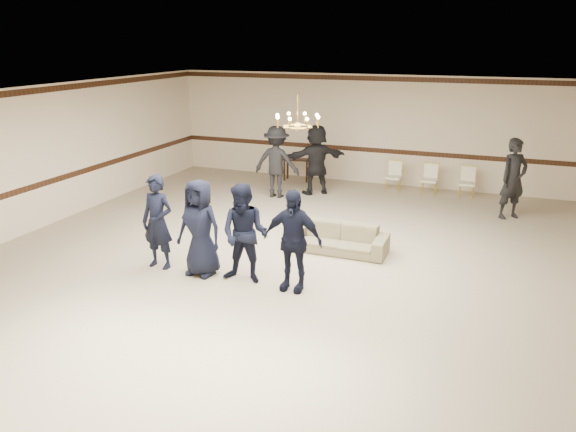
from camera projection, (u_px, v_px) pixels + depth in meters
name	position (u px, v px, depth m)	size (l,w,h in m)	color
room	(279.00, 186.00, 10.04)	(12.01, 14.01, 3.21)	tan
chair_rail	(366.00, 150.00, 16.42)	(12.00, 0.02, 0.14)	#381C10
crown_molding	(369.00, 78.00, 15.78)	(12.00, 0.02, 0.14)	#381C10
chandelier	(298.00, 110.00, 10.53)	(0.94, 0.94, 0.89)	gold
boy_a	(158.00, 222.00, 10.26)	(0.66, 0.43, 1.80)	black
boy_b	(200.00, 228.00, 9.95)	(0.88, 0.57, 1.80)	black
boy_c	(245.00, 234.00, 9.65)	(0.88, 0.68, 1.80)	black
boy_d	(292.00, 240.00, 9.34)	(1.06, 0.44, 1.80)	black
settee	(339.00, 238.00, 11.20)	(1.98, 0.77, 0.58)	#746D4D
adult_left	(277.00, 162.00, 14.89)	(1.26, 0.73, 1.96)	black
adult_mid	(316.00, 159.00, 15.20)	(1.81, 0.58, 1.96)	black
adult_right	(513.00, 179.00, 13.11)	(0.71, 0.47, 1.96)	black
banquet_chair_left	(394.00, 177.00, 15.56)	(0.42, 0.42, 0.86)	#F5EECE
banquet_chair_mid	(430.00, 180.00, 15.22)	(0.42, 0.42, 0.86)	#F5EECE
banquet_chair_right	(467.00, 183.00, 14.88)	(0.42, 0.42, 0.86)	#F5EECE
console_table	(297.00, 170.00, 16.79)	(0.82, 0.35, 0.69)	#321B10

